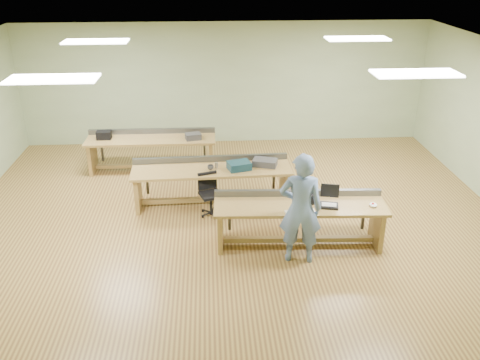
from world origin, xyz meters
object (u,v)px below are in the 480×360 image
at_px(laptop_base, 329,206).
at_px(parts_bin_teal, 239,166).
at_px(workbench_front, 299,214).
at_px(workbench_back, 152,146).
at_px(workbench_mid, 212,177).
at_px(parts_bin_grey, 265,162).
at_px(task_chair, 210,200).
at_px(mug, 211,167).
at_px(person, 301,209).
at_px(camera_bag, 309,199).
at_px(drinks_can, 216,165).

bearing_deg(laptop_base, parts_bin_teal, 142.77).
height_order(workbench_front, workbench_back, same).
relative_size(workbench_mid, parts_bin_grey, 6.70).
xyz_separation_m(workbench_mid, task_chair, (-0.04, -0.45, -0.27)).
relative_size(workbench_mid, mug, 26.02).
xyz_separation_m(workbench_mid, person, (1.35, -2.09, 0.36)).
relative_size(person, task_chair, 2.29).
bearing_deg(parts_bin_teal, mug, 178.66).
height_order(workbench_mid, workbench_back, same).
relative_size(workbench_front, parts_bin_teal, 6.87).
bearing_deg(camera_bag, mug, 114.40).
distance_m(workbench_front, workbench_mid, 2.14).
distance_m(workbench_mid, workbench_back, 2.20).
bearing_deg(task_chair, camera_bag, -53.89).
bearing_deg(parts_bin_teal, person, -67.44).
bearing_deg(laptop_base, mug, 152.10).
xyz_separation_m(camera_bag, mug, (-1.60, 1.51, -0.04)).
bearing_deg(person, task_chair, -41.53).
relative_size(workbench_back, parts_bin_teal, 6.85).
distance_m(workbench_front, camera_bag, 0.32).
distance_m(workbench_mid, camera_bag, 2.27).
distance_m(laptop_base, task_chair, 2.36).
relative_size(camera_bag, mug, 2.09).
bearing_deg(task_chair, workbench_front, -56.67).
height_order(workbench_front, drinks_can, drinks_can).
distance_m(camera_bag, mug, 2.20).
xyz_separation_m(laptop_base, parts_bin_teal, (-1.36, 1.62, 0.06)).
xyz_separation_m(workbench_front, camera_bag, (0.16, 0.00, 0.28)).
bearing_deg(workbench_mid, drinks_can, -13.00).
bearing_deg(parts_bin_grey, laptop_base, -64.32).
xyz_separation_m(person, task_chair, (-1.39, 1.64, -0.62)).
relative_size(person, parts_bin_grey, 4.02).
relative_size(laptop_base, parts_bin_grey, 0.65).
bearing_deg(laptop_base, workbench_back, 145.32).
relative_size(workbench_front, drinks_can, 25.28).
bearing_deg(drinks_can, person, -58.79).
xyz_separation_m(person, laptop_base, (0.54, 0.36, -0.15)).
height_order(laptop_base, parts_bin_teal, parts_bin_teal).
relative_size(workbench_mid, task_chair, 3.83).
distance_m(task_chair, parts_bin_grey, 1.29).
xyz_separation_m(workbench_mid, camera_bag, (1.58, -1.60, 0.27)).
height_order(laptop_base, drinks_can, drinks_can).
xyz_separation_m(workbench_back, camera_bag, (2.90, -3.36, 0.28)).
xyz_separation_m(workbench_front, parts_bin_grey, (-0.39, 1.64, 0.26)).
relative_size(mug, drinks_can, 1.04).
distance_m(workbench_front, laptop_base, 0.52).
distance_m(workbench_front, workbench_back, 4.33).
distance_m(workbench_back, laptop_base, 4.73).
relative_size(workbench_front, laptop_base, 9.64).
distance_m(workbench_front, parts_bin_teal, 1.77).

